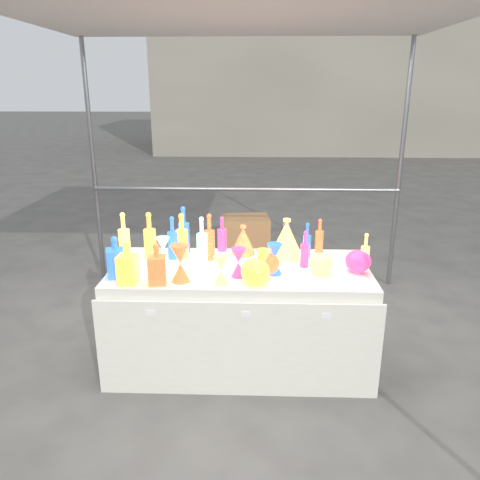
{
  "coord_description": "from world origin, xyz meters",
  "views": [
    {
      "loc": [
        0.1,
        -3.06,
        1.94
      ],
      "look_at": [
        0.0,
        0.0,
        0.95
      ],
      "focal_mm": 35.0,
      "sensor_mm": 36.0,
      "label": 1
    }
  ],
  "objects_px": {
    "bottle_0": "(182,236)",
    "display_table": "(240,316)",
    "cardboard_box_closed": "(245,233)",
    "decanter_0": "(127,263)",
    "hourglass_0": "(180,263)",
    "globe_0": "(255,273)"
  },
  "relations": [
    {
      "from": "bottle_0",
      "to": "hourglass_0",
      "type": "xyz_separation_m",
      "value": [
        0.06,
        -0.46,
        -0.04
      ]
    },
    {
      "from": "cardboard_box_closed",
      "to": "bottle_0",
      "type": "height_order",
      "value": "bottle_0"
    },
    {
      "from": "hourglass_0",
      "to": "globe_0",
      "type": "relative_size",
      "value": 1.33
    },
    {
      "from": "display_table",
      "to": "cardboard_box_closed",
      "type": "bearing_deg",
      "value": 90.48
    },
    {
      "from": "display_table",
      "to": "globe_0",
      "type": "relative_size",
      "value": 9.92
    },
    {
      "from": "bottle_0",
      "to": "hourglass_0",
      "type": "height_order",
      "value": "bottle_0"
    },
    {
      "from": "display_table",
      "to": "decanter_0",
      "type": "height_order",
      "value": "decanter_0"
    },
    {
      "from": "display_table",
      "to": "bottle_0",
      "type": "distance_m",
      "value": 0.72
    },
    {
      "from": "display_table",
      "to": "cardboard_box_closed",
      "type": "xyz_separation_m",
      "value": [
        -0.02,
        2.57,
        -0.16
      ]
    },
    {
      "from": "bottle_0",
      "to": "globe_0",
      "type": "relative_size",
      "value": 1.81
    },
    {
      "from": "bottle_0",
      "to": "display_table",
      "type": "bearing_deg",
      "value": -24.73
    },
    {
      "from": "globe_0",
      "to": "bottle_0",
      "type": "bearing_deg",
      "value": 138.64
    },
    {
      "from": "display_table",
      "to": "decanter_0",
      "type": "bearing_deg",
      "value": -156.82
    },
    {
      "from": "display_table",
      "to": "hourglass_0",
      "type": "bearing_deg",
      "value": -145.7
    },
    {
      "from": "cardboard_box_closed",
      "to": "display_table",
      "type": "bearing_deg",
      "value": -96.31
    },
    {
      "from": "bottle_0",
      "to": "hourglass_0",
      "type": "bearing_deg",
      "value": -82.61
    },
    {
      "from": "cardboard_box_closed",
      "to": "globe_0",
      "type": "relative_size",
      "value": 3.15
    },
    {
      "from": "cardboard_box_closed",
      "to": "hourglass_0",
      "type": "xyz_separation_m",
      "value": [
        -0.35,
        -2.82,
        0.66
      ]
    },
    {
      "from": "cardboard_box_closed",
      "to": "hourglass_0",
      "type": "bearing_deg",
      "value": -103.93
    },
    {
      "from": "bottle_0",
      "to": "cardboard_box_closed",
      "type": "bearing_deg",
      "value": 80.1
    },
    {
      "from": "cardboard_box_closed",
      "to": "bottle_0",
      "type": "distance_m",
      "value": 2.5
    },
    {
      "from": "decanter_0",
      "to": "hourglass_0",
      "type": "relative_size",
      "value": 1.13
    }
  ]
}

